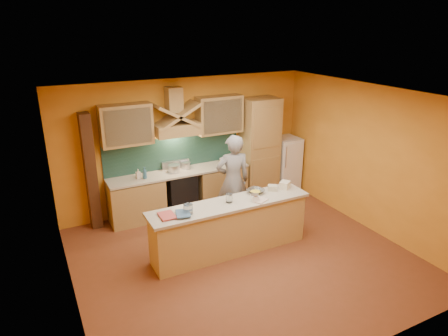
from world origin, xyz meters
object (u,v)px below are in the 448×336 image
stove (180,192)px  mixing_bowl (255,191)px  fridge (285,164)px  person (233,181)px  kitchen_scale (255,198)px

stove → mixing_bowl: 1.99m
stove → fridge: (2.70, 0.00, 0.20)m
stove → mixing_bowl: bearing=-65.6°
fridge → person: person is taller
stove → fridge: size_ratio=0.69×
stove → person: 1.33m
person → kitchen_scale: size_ratio=14.54×
stove → kitchen_scale: kitchen_scale is taller
kitchen_scale → mixing_bowl: 0.34m
person → kitchen_scale: bearing=94.0°
kitchen_scale → mixing_bowl: size_ratio=0.43×
stove → mixing_bowl: size_ratio=3.00×
mixing_bowl → stove: bearing=114.4°
fridge → mixing_bowl: fridge is taller
stove → mixing_bowl: (0.79, -1.75, 0.53)m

